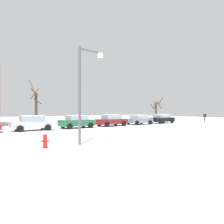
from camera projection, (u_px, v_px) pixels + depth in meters
ground_plane at (7, 146)px, 11.73m from camera, size 120.00×120.00×0.00m
fire_hydrant at (45, 141)px, 11.05m from camera, size 0.44×0.30×0.83m
street_lamp at (84, 85)px, 12.30m from camera, size 1.73×0.36×5.88m
parked_car_silver at (32, 123)px, 20.77m from camera, size 4.11×2.02×1.54m
parked_car_green at (77, 122)px, 23.83m from camera, size 4.07×2.17×1.50m
parked_car_maroon at (112, 120)px, 26.88m from camera, size 4.16×2.10×1.54m
parked_car_gray at (139, 120)px, 29.90m from camera, size 4.05×2.14×1.42m
parked_car_black at (162, 119)px, 32.91m from camera, size 4.38×2.06×1.45m
pedestrian_crossing at (205, 117)px, 36.15m from camera, size 0.49×0.44×1.70m
tree_far_mid at (36, 108)px, 23.92m from camera, size 1.22×1.25×5.64m
tree_far_left at (156, 110)px, 36.20m from camera, size 2.31×2.29×4.38m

